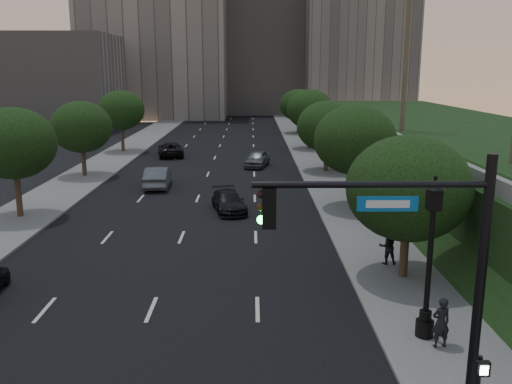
{
  "coord_description": "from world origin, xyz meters",
  "views": [
    {
      "loc": [
        3.8,
        -13.91,
        8.83
      ],
      "look_at": [
        3.98,
        9.21,
        3.6
      ],
      "focal_mm": 38.0,
      "sensor_mm": 36.0,
      "label": 1
    }
  ],
  "objects_px": {
    "street_lamp": "(429,265)",
    "traffic_signal_mast": "(433,293)",
    "sedan_far_right": "(257,159)",
    "pedestrian_c": "(386,215)",
    "sedan_mid_left": "(158,177)",
    "pedestrian_b": "(388,246)",
    "sedan_far_left": "(170,149)",
    "sedan_near_right": "(229,202)",
    "pedestrian_a": "(441,323)"
  },
  "relations": [
    {
      "from": "sedan_mid_left",
      "to": "pedestrian_a",
      "type": "bearing_deg",
      "value": 114.55
    },
    {
      "from": "traffic_signal_mast",
      "to": "sedan_far_left",
      "type": "distance_m",
      "value": 45.96
    },
    {
      "from": "sedan_far_right",
      "to": "pedestrian_c",
      "type": "bearing_deg",
      "value": -59.22
    },
    {
      "from": "street_lamp",
      "to": "sedan_far_right",
      "type": "distance_m",
      "value": 33.64
    },
    {
      "from": "sedan_far_right",
      "to": "pedestrian_a",
      "type": "relative_size",
      "value": 2.64
    },
    {
      "from": "traffic_signal_mast",
      "to": "street_lamp",
      "type": "relative_size",
      "value": 1.25
    },
    {
      "from": "sedan_far_left",
      "to": "sedan_near_right",
      "type": "bearing_deg",
      "value": 95.86
    },
    {
      "from": "sedan_mid_left",
      "to": "sedan_near_right",
      "type": "xyz_separation_m",
      "value": [
        5.76,
        -7.3,
        -0.16
      ]
    },
    {
      "from": "pedestrian_a",
      "to": "sedan_far_right",
      "type": "bearing_deg",
      "value": -91.35
    },
    {
      "from": "street_lamp",
      "to": "sedan_far_right",
      "type": "height_order",
      "value": "street_lamp"
    },
    {
      "from": "pedestrian_c",
      "to": "pedestrian_a",
      "type": "bearing_deg",
      "value": 79.29
    },
    {
      "from": "sedan_near_right",
      "to": "pedestrian_c",
      "type": "xyz_separation_m",
      "value": [
        8.75,
        -5.07,
        0.45
      ]
    },
    {
      "from": "street_lamp",
      "to": "pedestrian_c",
      "type": "xyz_separation_m",
      "value": [
        1.53,
        11.83,
        -1.54
      ]
    },
    {
      "from": "sedan_far_left",
      "to": "pedestrian_b",
      "type": "relative_size",
      "value": 3.17
    },
    {
      "from": "traffic_signal_mast",
      "to": "sedan_mid_left",
      "type": "xyz_separation_m",
      "value": [
        -11.52,
        28.79,
        -2.87
      ]
    },
    {
      "from": "traffic_signal_mast",
      "to": "pedestrian_a",
      "type": "height_order",
      "value": "traffic_signal_mast"
    },
    {
      "from": "sedan_far_right",
      "to": "pedestrian_c",
      "type": "relative_size",
      "value": 2.33
    },
    {
      "from": "pedestrian_b",
      "to": "sedan_near_right",
      "type": "bearing_deg",
      "value": -55.16
    },
    {
      "from": "street_lamp",
      "to": "sedan_near_right",
      "type": "height_order",
      "value": "street_lamp"
    },
    {
      "from": "traffic_signal_mast",
      "to": "sedan_near_right",
      "type": "distance_m",
      "value": 22.46
    },
    {
      "from": "sedan_mid_left",
      "to": "pedestrian_c",
      "type": "height_order",
      "value": "pedestrian_c"
    },
    {
      "from": "street_lamp",
      "to": "sedan_near_right",
      "type": "bearing_deg",
      "value": 113.12
    },
    {
      "from": "sedan_far_left",
      "to": "pedestrian_b",
      "type": "xyz_separation_m",
      "value": [
        14.67,
        -32.55,
        0.25
      ]
    },
    {
      "from": "sedan_far_left",
      "to": "pedestrian_c",
      "type": "xyz_separation_m",
      "value": [
        15.76,
        -27.62,
        0.37
      ]
    },
    {
      "from": "sedan_far_left",
      "to": "pedestrian_c",
      "type": "height_order",
      "value": "pedestrian_c"
    },
    {
      "from": "street_lamp",
      "to": "pedestrian_b",
      "type": "height_order",
      "value": "street_lamp"
    },
    {
      "from": "sedan_near_right",
      "to": "sedan_mid_left",
      "type": "bearing_deg",
      "value": 115.93
    },
    {
      "from": "pedestrian_b",
      "to": "sedan_far_left",
      "type": "bearing_deg",
      "value": -68.34
    },
    {
      "from": "pedestrian_b",
      "to": "pedestrian_c",
      "type": "xyz_separation_m",
      "value": [
        1.09,
        4.93,
        0.12
      ]
    },
    {
      "from": "pedestrian_a",
      "to": "sedan_far_left",
      "type": "bearing_deg",
      "value": -80.74
    },
    {
      "from": "traffic_signal_mast",
      "to": "sedan_near_right",
      "type": "relative_size",
      "value": 1.58
    },
    {
      "from": "sedan_far_right",
      "to": "pedestrian_c",
      "type": "height_order",
      "value": "pedestrian_c"
    },
    {
      "from": "sedan_far_right",
      "to": "pedestrian_a",
      "type": "xyz_separation_m",
      "value": [
        5.5,
        -33.9,
        0.24
      ]
    },
    {
      "from": "sedan_far_right",
      "to": "sedan_far_left",
      "type": "bearing_deg",
      "value": 158.26
    },
    {
      "from": "sedan_far_right",
      "to": "pedestrian_a",
      "type": "bearing_deg",
      "value": -67.61
    },
    {
      "from": "sedan_far_left",
      "to": "street_lamp",
      "type": "bearing_deg",
      "value": 98.42
    },
    {
      "from": "traffic_signal_mast",
      "to": "sedan_near_right",
      "type": "xyz_separation_m",
      "value": [
        -5.77,
        21.5,
        -3.03
      ]
    },
    {
      "from": "pedestrian_a",
      "to": "pedestrian_b",
      "type": "distance_m",
      "value": 7.63
    },
    {
      "from": "street_lamp",
      "to": "traffic_signal_mast",
      "type": "bearing_deg",
      "value": -107.47
    },
    {
      "from": "sedan_far_left",
      "to": "pedestrian_b",
      "type": "bearing_deg",
      "value": 102.84
    },
    {
      "from": "street_lamp",
      "to": "pedestrian_b",
      "type": "xyz_separation_m",
      "value": [
        0.44,
        6.9,
        -1.66
      ]
    },
    {
      "from": "sedan_far_left",
      "to": "pedestrian_b",
      "type": "height_order",
      "value": "pedestrian_b"
    },
    {
      "from": "pedestrian_b",
      "to": "pedestrian_c",
      "type": "bearing_deg",
      "value": -105.12
    },
    {
      "from": "pedestrian_a",
      "to": "pedestrian_c",
      "type": "relative_size",
      "value": 0.89
    },
    {
      "from": "traffic_signal_mast",
      "to": "pedestrian_a",
      "type": "xyz_separation_m",
      "value": [
        1.71,
        3.87,
        -2.68
      ]
    },
    {
      "from": "pedestrian_b",
      "to": "sedan_far_right",
      "type": "bearing_deg",
      "value": -80.4
    },
    {
      "from": "traffic_signal_mast",
      "to": "sedan_mid_left",
      "type": "bearing_deg",
      "value": 111.81
    },
    {
      "from": "sedan_mid_left",
      "to": "sedan_near_right",
      "type": "distance_m",
      "value": 9.3
    },
    {
      "from": "sedan_far_right",
      "to": "pedestrian_b",
      "type": "relative_size",
      "value": 2.66
    },
    {
      "from": "sedan_mid_left",
      "to": "sedan_far_right",
      "type": "xyz_separation_m",
      "value": [
        7.73,
        8.98,
        -0.05
      ]
    }
  ]
}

